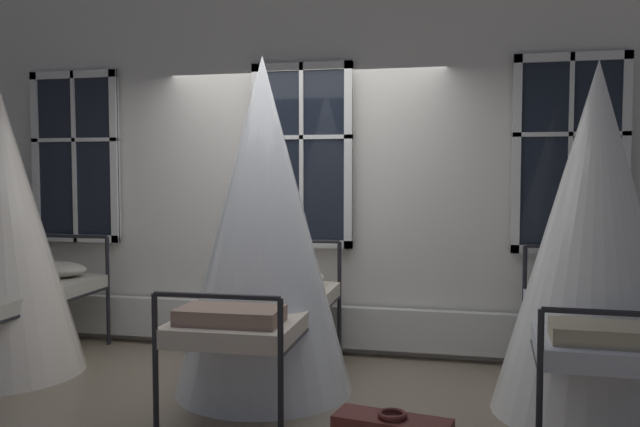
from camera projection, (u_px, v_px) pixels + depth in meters
The scene contains 5 objects.
ground at pixel (270, 385), 5.11m from camera, with size 17.80×17.80×0.00m, color gray.
back_wall_with_windows at pixel (305, 161), 6.06m from camera, with size 9.90×0.10×3.42m, color silver.
window_bank at pixel (302, 249), 5.99m from camera, with size 5.38×0.10×2.50m.
cot_second at pixel (263, 230), 4.93m from camera, with size 1.31×2.02×2.45m.
cot_third at pixel (595, 244), 4.44m from camera, with size 1.31×2.02×2.34m.
Camera 1 is at (1.49, -4.81, 1.61)m, focal length 37.95 mm.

